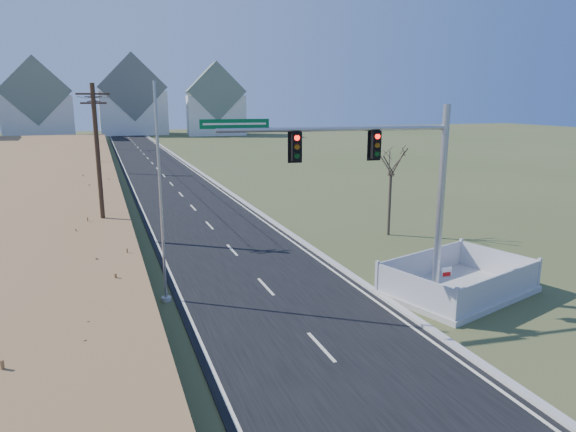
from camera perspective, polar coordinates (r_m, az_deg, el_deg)
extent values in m
plane|color=#415026|center=(19.32, 1.24, -11.95)|extent=(260.00, 260.00, 0.00)
cube|color=black|center=(67.11, -14.68, 5.49)|extent=(8.00, 180.00, 0.06)
cube|color=#B2AFA8|center=(67.63, -11.17, 5.77)|extent=(0.30, 180.00, 0.18)
cylinder|color=#422D1E|center=(31.51, -20.31, 5.47)|extent=(0.26, 0.26, 9.00)
cube|color=#422D1E|center=(31.31, -20.87, 12.56)|extent=(1.80, 0.10, 0.10)
cube|color=#422D1E|center=(31.31, -20.80, 11.65)|extent=(1.40, 0.10, 0.10)
cylinder|color=#422D1E|center=(61.41, -20.53, 8.66)|extent=(0.26, 0.26, 9.00)
cube|color=#422D1E|center=(61.31, -20.82, 12.29)|extent=(1.80, 0.10, 0.10)
cube|color=#422D1E|center=(61.31, -20.78, 11.82)|extent=(1.40, 0.10, 0.10)
cylinder|color=#422D1E|center=(91.38, -20.61, 9.75)|extent=(0.26, 0.26, 9.00)
cube|color=#422D1E|center=(91.31, -20.80, 12.19)|extent=(1.80, 0.10, 0.10)
cube|color=#422D1E|center=(91.31, -20.78, 11.88)|extent=(1.40, 0.10, 0.10)
cube|color=silver|center=(124.89, -26.00, 9.89)|extent=(14.66, 10.95, 9.00)
cube|color=slate|center=(124.85, -26.24, 12.36)|extent=(14.93, 11.17, 14.26)
cube|color=silver|center=(128.62, -16.82, 10.89)|extent=(15.00, 10.00, 10.00)
cube|color=slate|center=(128.62, -17.00, 13.52)|extent=(15.27, 10.20, 15.27)
cube|color=silver|center=(123.24, -8.03, 11.01)|extent=(13.87, 10.31, 9.00)
cube|color=slate|center=(123.20, -8.11, 13.52)|extent=(14.12, 10.51, 13.24)
cylinder|color=#9EA0A5|center=(22.88, 15.98, -8.11)|extent=(0.68, 0.68, 0.23)
cylinder|color=#9EA0A5|center=(21.84, 16.59, 1.38)|extent=(0.29, 0.29, 7.92)
cylinder|color=#9EA0A5|center=(19.57, 5.46, 9.62)|extent=(9.02, 1.23, 0.18)
cube|color=black|center=(20.18, 9.72, 7.81)|extent=(0.37, 0.32, 1.05)
cube|color=black|center=(19.16, 0.89, 7.73)|extent=(0.37, 0.32, 1.05)
cube|color=#055E2D|center=(18.66, -5.95, 10.15)|extent=(2.48, 0.33, 0.34)
cube|color=#B7B5AD|center=(23.34, 18.29, -7.85)|extent=(7.07, 5.76, 0.23)
cube|color=#B8B8BD|center=(22.14, 22.55, -7.39)|extent=(5.60, 1.74, 1.16)
cube|color=#B8B8BD|center=(24.19, 14.64, -5.13)|extent=(5.60, 1.74, 1.16)
cube|color=#B8B8BD|center=(20.88, 13.78, -7.96)|extent=(1.19, 3.74, 1.16)
cube|color=#B8B8BD|center=(25.47, 22.19, -4.77)|extent=(1.19, 3.74, 1.16)
cube|color=white|center=(24.59, 17.18, -6.17)|extent=(0.51, 0.09, 0.63)
cube|color=#BA0C0C|center=(24.56, 17.22, -6.19)|extent=(0.41, 0.05, 0.18)
cylinder|color=#B7B5AD|center=(21.93, -13.37, -8.96)|extent=(0.40, 0.40, 0.18)
cylinder|color=#9EA0A5|center=(20.75, -13.98, 2.16)|extent=(0.11, 0.11, 8.78)
cylinder|color=#4C3F33|center=(31.61, 11.21, 1.29)|extent=(0.17, 0.17, 3.82)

